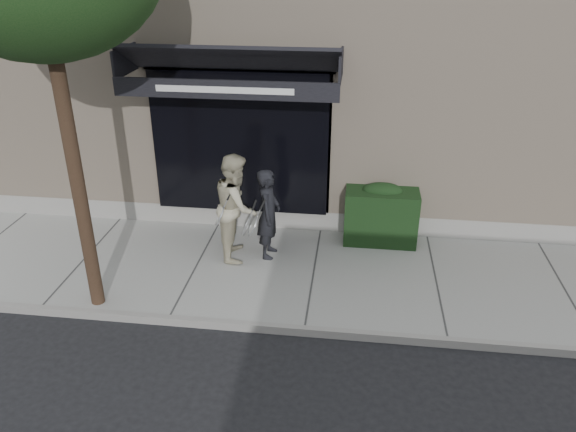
# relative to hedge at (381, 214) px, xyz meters

# --- Properties ---
(ground) EXTENTS (80.00, 80.00, 0.00)m
(ground) POSITION_rel_hedge_xyz_m (-1.10, -1.25, -0.66)
(ground) COLOR black
(ground) RESTS_ON ground
(sidewalk) EXTENTS (20.00, 3.00, 0.12)m
(sidewalk) POSITION_rel_hedge_xyz_m (-1.10, -1.25, -0.60)
(sidewalk) COLOR #979892
(sidewalk) RESTS_ON ground
(curb) EXTENTS (20.00, 0.10, 0.14)m
(curb) POSITION_rel_hedge_xyz_m (-1.10, -2.80, -0.59)
(curb) COLOR gray
(curb) RESTS_ON ground
(building_facade) EXTENTS (14.30, 8.04, 5.64)m
(building_facade) POSITION_rel_hedge_xyz_m (-1.11, 3.71, 2.08)
(building_facade) COLOR beige
(building_facade) RESTS_ON ground
(hedge) EXTENTS (1.30, 0.70, 1.14)m
(hedge) POSITION_rel_hedge_xyz_m (0.00, 0.00, 0.00)
(hedge) COLOR black
(hedge) RESTS_ON sidewalk
(pedestrian_front) EXTENTS (0.63, 0.77, 1.60)m
(pedestrian_front) POSITION_rel_hedge_xyz_m (-1.93, -0.79, 0.26)
(pedestrian_front) COLOR black
(pedestrian_front) RESTS_ON sidewalk
(pedestrian_back) EXTENTS (0.82, 0.99, 1.86)m
(pedestrian_back) POSITION_rel_hedge_xyz_m (-2.47, -0.83, 0.39)
(pedestrian_back) COLOR #C0B89A
(pedestrian_back) RESTS_ON sidewalk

